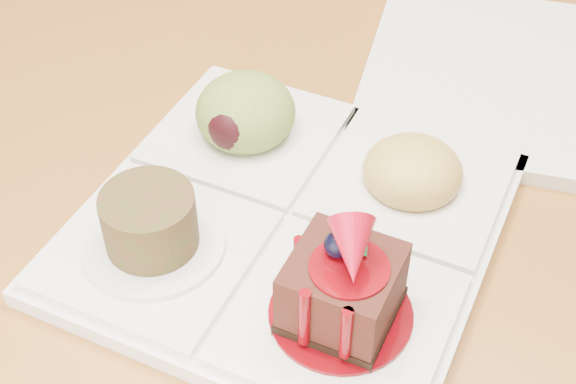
% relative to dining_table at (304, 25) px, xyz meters
% --- Properties ---
extents(dining_table, '(1.00, 1.80, 0.75)m').
position_rel_dining_table_xyz_m(dining_table, '(0.00, 0.00, 0.00)').
color(dining_table, '#956126').
rests_on(dining_table, ground).
extents(sampler_plate, '(0.25, 0.25, 0.10)m').
position_rel_dining_table_xyz_m(sampler_plate, '(0.13, -0.32, 0.09)').
color(sampler_plate, silver).
rests_on(sampler_plate, dining_table).
extents(second_plate, '(0.27, 0.27, 0.01)m').
position_rel_dining_table_xyz_m(second_plate, '(0.23, -0.11, 0.07)').
color(second_plate, silver).
rests_on(second_plate, dining_table).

